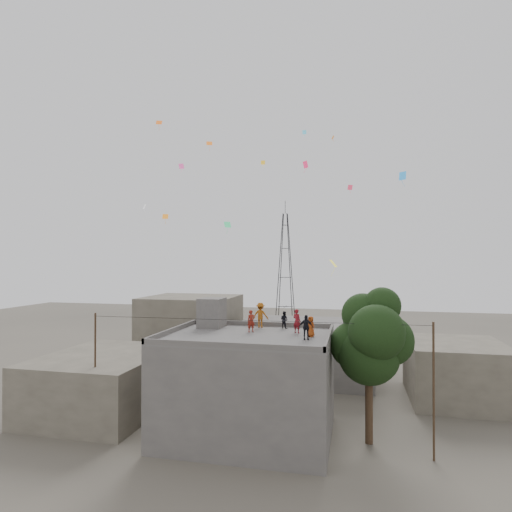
% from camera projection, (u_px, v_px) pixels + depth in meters
% --- Properties ---
extents(ground, '(140.00, 140.00, 0.00)m').
position_uv_depth(ground, '(248.00, 435.00, 26.10)').
color(ground, '#48443B').
rests_on(ground, ground).
extents(main_building, '(10.00, 8.00, 6.10)m').
position_uv_depth(main_building, '(248.00, 385.00, 26.13)').
color(main_building, '#52504D').
rests_on(main_building, ground).
extents(parapet, '(10.00, 8.00, 0.30)m').
position_uv_depth(parapet, '(248.00, 333.00, 26.17)').
color(parapet, '#52504D').
rests_on(parapet, main_building).
extents(stair_head_box, '(1.60, 1.80, 2.00)m').
position_uv_depth(stair_head_box, '(212.00, 313.00, 29.43)').
color(stair_head_box, '#52504D').
rests_on(stair_head_box, main_building).
extents(neighbor_west, '(8.00, 10.00, 4.00)m').
position_uv_depth(neighbor_west, '(105.00, 382.00, 30.53)').
color(neighbor_west, '#554F43').
rests_on(neighbor_west, ground).
extents(neighbor_north, '(12.00, 9.00, 5.00)m').
position_uv_depth(neighbor_north, '(306.00, 350.00, 39.32)').
color(neighbor_north, '#52504D').
rests_on(neighbor_north, ground).
extents(neighbor_northwest, '(9.00, 8.00, 7.00)m').
position_uv_depth(neighbor_northwest, '(191.00, 330.00, 43.97)').
color(neighbor_northwest, '#554F43').
rests_on(neighbor_northwest, ground).
extents(neighbor_east, '(7.00, 8.00, 4.40)m').
position_uv_depth(neighbor_east, '(456.00, 371.00, 32.74)').
color(neighbor_east, '#554F43').
rests_on(neighbor_east, ground).
extents(tree, '(4.90, 4.60, 9.10)m').
position_uv_depth(tree, '(372.00, 339.00, 25.10)').
color(tree, black).
rests_on(tree, ground).
extents(utility_line, '(20.12, 0.62, 7.40)m').
position_uv_depth(utility_line, '(251.00, 379.00, 24.81)').
color(utility_line, black).
rests_on(utility_line, ground).
extents(transmission_tower, '(2.97, 2.97, 20.01)m').
position_uv_depth(transmission_tower, '(285.00, 271.00, 66.08)').
color(transmission_tower, black).
rests_on(transmission_tower, ground).
extents(person_red_adult, '(0.66, 0.58, 1.51)m').
position_uv_depth(person_red_adult, '(297.00, 321.00, 27.05)').
color(person_red_adult, maroon).
rests_on(person_red_adult, main_building).
extents(person_orange_child, '(0.72, 0.66, 1.23)m').
position_uv_depth(person_orange_child, '(311.00, 326.00, 25.72)').
color(person_orange_child, '#A34012').
rests_on(person_orange_child, main_building).
extents(person_dark_child, '(0.70, 0.65, 1.16)m').
position_uv_depth(person_dark_child, '(284.00, 320.00, 28.93)').
color(person_dark_child, black).
rests_on(person_dark_child, main_building).
extents(person_dark_adult, '(0.89, 0.50, 1.43)m').
position_uv_depth(person_dark_adult, '(306.00, 327.00, 24.80)').
color(person_dark_adult, black).
rests_on(person_dark_adult, main_building).
extents(person_orange_adult, '(1.11, 0.66, 1.70)m').
position_uv_depth(person_orange_adult, '(261.00, 315.00, 29.31)').
color(person_orange_adult, '#984F11').
rests_on(person_orange_adult, main_building).
extents(person_red_child, '(0.61, 0.55, 1.40)m').
position_uv_depth(person_red_child, '(251.00, 321.00, 27.43)').
color(person_red_child, maroon).
rests_on(person_red_child, main_building).
extents(kites, '(20.54, 15.16, 12.93)m').
position_uv_depth(kites, '(266.00, 187.00, 32.61)').
color(kites, orange).
rests_on(kites, ground).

